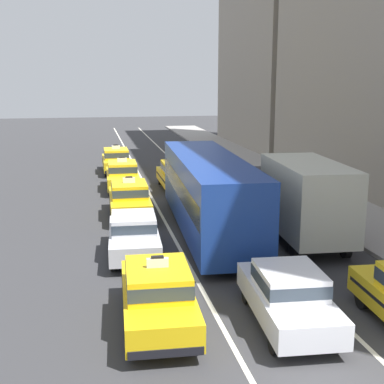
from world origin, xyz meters
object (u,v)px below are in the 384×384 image
object	(u,v)px
sedan_left_second	(134,234)
taxi_right_third	(247,184)
taxi_center_third	(177,175)
taxi_left_nearest	(158,294)
taxi_left_fourth	(122,175)
taxi_left_fifth	(116,160)
box_truck_right_second	(300,196)
taxi_left_third	(129,199)
bus_center_second	(208,190)
pedestrian_near_crosswalk	(277,173)
sedan_center_nearest	(288,294)

from	to	relation	value
sedan_left_second	taxi_right_third	world-z (taller)	taxi_right_third
taxi_center_third	taxi_left_nearest	bearing A→B (deg)	-101.20
sedan_left_second	taxi_left_fourth	size ratio (longest dim) A/B	0.96
taxi_left_nearest	taxi_left_fourth	bearing A→B (deg)	89.29
taxi_left_fifth	box_truck_right_second	distance (m)	18.00
taxi_left_third	bus_center_second	world-z (taller)	bus_center_second
taxi_left_third	pedestrian_near_crosswalk	size ratio (longest dim) A/B	2.81
taxi_left_fourth	taxi_left_fifth	bearing A→B (deg)	90.52
taxi_left_third	taxi_right_third	xyz separation A→B (m)	(6.39, 2.14, 0.00)
taxi_right_third	box_truck_right_second	bearing A→B (deg)	-89.52
sedan_left_second	taxi_left_fifth	size ratio (longest dim) A/B	0.96
taxi_left_third	taxi_center_third	size ratio (longest dim) A/B	1.01
box_truck_right_second	taxi_center_third	bearing A→B (deg)	107.30
sedan_center_nearest	box_truck_right_second	world-z (taller)	box_truck_right_second
taxi_center_third	taxi_right_third	size ratio (longest dim) A/B	1.00
taxi_left_nearest	taxi_left_fourth	xyz separation A→B (m)	(0.22, 17.32, 0.00)
taxi_left_nearest	pedestrian_near_crosswalk	distance (m)	18.20
sedan_center_nearest	box_truck_right_second	bearing A→B (deg)	65.13
taxi_center_third	taxi_right_third	world-z (taller)	same
box_truck_right_second	pedestrian_near_crosswalk	xyz separation A→B (m)	(2.53, 9.42, -0.81)
taxi_left_fourth	taxi_center_third	bearing A→B (deg)	-9.67
taxi_left_nearest	box_truck_right_second	size ratio (longest dim) A/B	0.65
bus_center_second	taxi_right_third	xyz separation A→B (m)	(3.33, 5.28, -0.94)
taxi_left_fourth	taxi_left_third	bearing A→B (deg)	-90.76
taxi_left_fifth	sedan_center_nearest	xyz separation A→B (m)	(3.19, -23.75, -0.03)
sedan_left_second	taxi_left_fourth	xyz separation A→B (m)	(0.36, 11.72, 0.03)
taxi_left_nearest	taxi_left_fifth	size ratio (longest dim) A/B	1.02
taxi_right_third	sedan_left_second	bearing A→B (deg)	-130.93
taxi_left_third	box_truck_right_second	distance (m)	8.09
bus_center_second	sedan_center_nearest	bearing A→B (deg)	-88.94
taxi_left_nearest	sedan_center_nearest	size ratio (longest dim) A/B	1.05
taxi_left_fourth	taxi_left_fifth	distance (m)	5.80
taxi_left_third	sedan_center_nearest	distance (m)	12.19
box_truck_right_second	taxi_left_third	bearing A→B (deg)	143.31
sedan_left_second	taxi_left_fourth	distance (m)	11.73
sedan_left_second	bus_center_second	world-z (taller)	bus_center_second
bus_center_second	taxi_left_nearest	bearing A→B (deg)	-111.76
taxi_left_fifth	taxi_center_third	distance (m)	7.08
taxi_left_fourth	pedestrian_near_crosswalk	bearing A→B (deg)	-9.97
bus_center_second	box_truck_right_second	size ratio (longest dim) A/B	1.60
sedan_left_second	box_truck_right_second	size ratio (longest dim) A/B	0.62
taxi_left_third	taxi_left_fourth	bearing A→B (deg)	89.24
taxi_left_nearest	taxi_right_third	xyz separation A→B (m)	(6.52, 13.28, 0.00)
taxi_left_fifth	pedestrian_near_crosswalk	bearing A→B (deg)	-39.47
taxi_left_nearest	taxi_right_third	size ratio (longest dim) A/B	1.01
taxi_left_fourth	sedan_center_nearest	xyz separation A→B (m)	(3.14, -17.94, -0.03)
taxi_left_fourth	taxi_right_third	xyz separation A→B (m)	(6.31, -4.04, 0.00)
taxi_left_nearest	sedan_left_second	distance (m)	5.60
sedan_left_second	box_truck_right_second	world-z (taller)	box_truck_right_second
taxi_left_fifth	taxi_left_nearest	bearing A→B (deg)	-90.40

